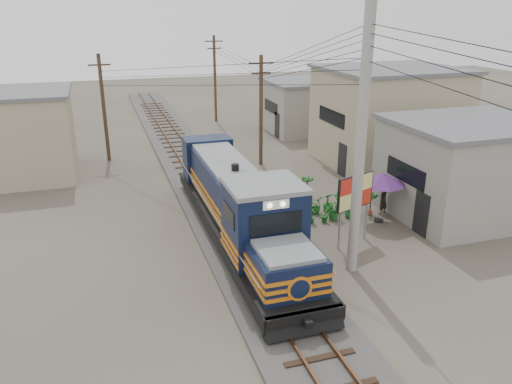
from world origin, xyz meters
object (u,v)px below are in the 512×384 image
object	(u,v)px
locomotive	(239,207)
market_umbrella	(382,179)
vendor	(383,200)
billboard	(355,194)

from	to	relation	value
locomotive	market_umbrella	size ratio (longest dim) A/B	5.71
vendor	billboard	bearing A→B (deg)	16.08
market_umbrella	billboard	bearing A→B (deg)	-143.18
locomotive	market_umbrella	bearing A→B (deg)	0.20
vendor	locomotive	bearing A→B (deg)	-17.91
locomotive	billboard	xyz separation A→B (m)	(4.60, -1.75, 0.69)
locomotive	market_umbrella	distance (m)	7.00
locomotive	market_umbrella	world-z (taller)	locomotive
locomotive	market_umbrella	xyz separation A→B (m)	(6.98, 0.02, 0.54)
locomotive	billboard	bearing A→B (deg)	-20.86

